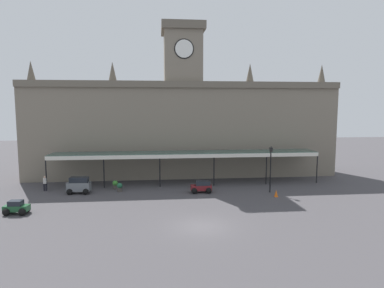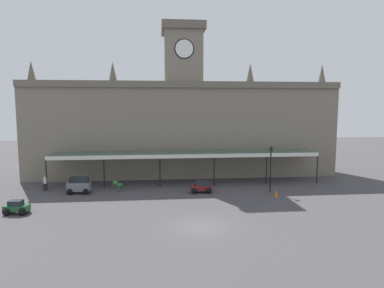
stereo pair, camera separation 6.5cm
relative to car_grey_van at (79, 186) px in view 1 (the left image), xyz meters
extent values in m
plane|color=#454245|center=(11.79, -11.09, -0.81)|extent=(140.00, 140.00, 0.00)
cube|color=slate|center=(11.79, 8.67, 5.38)|extent=(40.31, 5.67, 12.37)
cube|color=#685F52|center=(11.79, 5.69, 11.16)|extent=(40.31, 0.30, 0.80)
cube|color=slate|center=(11.79, 8.67, 14.77)|extent=(4.80, 4.80, 6.41)
cube|color=#61594D|center=(11.79, 8.67, 18.47)|extent=(5.50, 5.50, 1.00)
cylinder|color=white|center=(11.79, 6.21, 15.54)|extent=(2.20, 0.12, 2.20)
cylinder|color=black|center=(11.79, 6.25, 15.54)|extent=(2.46, 0.06, 2.46)
cone|color=#5B5448|center=(-7.36, 8.67, 12.86)|extent=(1.10, 1.10, 2.60)
cone|color=#5B5448|center=(2.72, 8.67, 12.86)|extent=(1.10, 1.10, 2.60)
cone|color=#5B5448|center=(20.86, 8.67, 12.86)|extent=(1.10, 1.10, 2.60)
cone|color=#5B5448|center=(30.95, 8.67, 12.86)|extent=(1.10, 1.10, 2.60)
cube|color=#38564C|center=(11.79, 3.64, 2.93)|extent=(31.62, 3.20, 0.16)
cube|color=silver|center=(11.79, 2.04, 2.73)|extent=(31.62, 0.12, 0.44)
cylinder|color=black|center=(-4.02, 2.19, 1.02)|extent=(0.14, 0.14, 3.66)
cylinder|color=black|center=(2.30, 2.19, 1.02)|extent=(0.14, 0.14, 3.66)
cylinder|color=black|center=(8.63, 2.19, 1.02)|extent=(0.14, 0.14, 3.66)
cylinder|color=black|center=(14.95, 2.19, 1.02)|extent=(0.14, 0.14, 3.66)
cylinder|color=black|center=(21.28, 2.19, 1.02)|extent=(0.14, 0.14, 3.66)
cylinder|color=black|center=(27.60, 2.19, 1.02)|extent=(0.14, 0.14, 3.66)
cube|color=slate|center=(-0.01, 0.00, -0.06)|extent=(2.46, 1.11, 0.95)
cube|color=#1E232B|center=(0.04, 0.00, 0.69)|extent=(1.96, 1.02, 0.55)
sphere|color=black|center=(-0.89, -0.42, -0.49)|extent=(0.64, 0.64, 0.64)
sphere|color=black|center=(-0.83, 0.53, -0.49)|extent=(0.64, 0.64, 0.64)
sphere|color=black|center=(0.81, -0.53, -0.49)|extent=(0.64, 0.64, 0.64)
sphere|color=black|center=(0.87, 0.42, -0.49)|extent=(0.64, 0.64, 0.64)
cube|color=#1E512D|center=(-3.78, -6.47, -0.29)|extent=(2.10, 1.01, 0.50)
cube|color=#1E232B|center=(-3.83, -6.47, 0.17)|extent=(1.15, 0.87, 0.42)
sphere|color=black|center=(-3.08, -6.08, -0.49)|extent=(0.64, 0.64, 0.64)
sphere|color=black|center=(-3.14, -6.96, -0.49)|extent=(0.64, 0.64, 0.64)
sphere|color=black|center=(-4.43, -5.99, -0.49)|extent=(0.64, 0.64, 0.64)
sphere|color=black|center=(-4.49, -6.87, -0.49)|extent=(0.64, 0.64, 0.64)
cube|color=maroon|center=(13.02, -0.96, -0.26)|extent=(2.26, 0.93, 0.55)
cube|color=#1E232B|center=(13.22, -0.97, 0.24)|extent=(1.56, 0.85, 0.45)
sphere|color=black|center=(12.24, -1.41, -0.49)|extent=(0.64, 0.64, 0.64)
sphere|color=black|center=(12.25, -0.51, -0.49)|extent=(0.64, 0.64, 0.64)
sphere|color=black|center=(13.79, -1.42, -0.49)|extent=(0.64, 0.64, 0.64)
sphere|color=black|center=(13.80, -0.52, -0.49)|extent=(0.64, 0.64, 0.64)
cylinder|color=black|center=(-3.86, 1.51, -0.40)|extent=(0.17, 0.17, 0.82)
cylinder|color=black|center=(-4.08, 1.50, -0.40)|extent=(0.17, 0.17, 0.82)
cylinder|color=silver|center=(-3.97, 1.51, 0.32)|extent=(0.34, 0.34, 0.62)
sphere|color=tan|center=(-3.97, 1.51, 0.75)|extent=(0.23, 0.23, 0.23)
cylinder|color=black|center=(20.45, -1.61, 1.42)|extent=(0.13, 0.13, 4.46)
cube|color=black|center=(20.45, -1.61, 3.87)|extent=(0.30, 0.30, 0.44)
sphere|color=black|center=(20.45, -1.61, 4.15)|extent=(0.14, 0.14, 0.14)
cone|color=orange|center=(20.50, -3.41, -0.45)|extent=(0.40, 0.40, 0.71)
cylinder|color=#47423D|center=(4.23, 0.39, -0.60)|extent=(0.56, 0.56, 0.42)
sphere|color=#235B3D|center=(4.23, 0.39, -0.15)|extent=(0.60, 0.60, 0.60)
cylinder|color=#47423D|center=(3.59, 1.65, -0.60)|extent=(0.56, 0.56, 0.42)
sphere|color=#3B8430|center=(3.59, 1.65, -0.15)|extent=(0.60, 0.60, 0.60)
camera|label=1|loc=(8.45, -35.93, 8.45)|focal=31.27mm
camera|label=2|loc=(8.51, -35.93, 8.45)|focal=31.27mm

